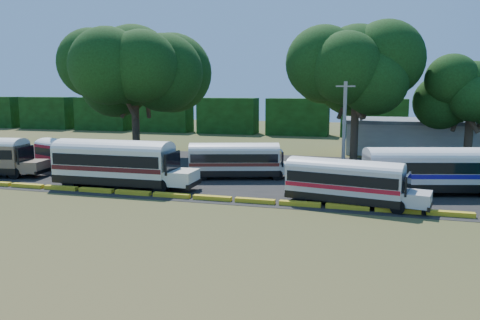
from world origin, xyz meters
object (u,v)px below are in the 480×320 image
(bus_white_red, at_px, (347,180))
(bus_red, at_px, (68,154))
(bus_cream_west, at_px, (117,161))
(tree_west, at_px, (134,66))

(bus_white_red, bearing_deg, bus_red, 178.01)
(bus_red, relative_size, bus_cream_west, 0.81)
(tree_west, bearing_deg, bus_white_red, -32.07)
(bus_white_red, distance_m, tree_west, 28.22)
(bus_cream_west, xyz_separation_m, tree_west, (-5.61, 13.56, 7.83))
(bus_red, bearing_deg, bus_white_red, 9.14)
(bus_red, bearing_deg, tree_west, 97.48)
(bus_red, xyz_separation_m, tree_west, (2.22, 8.68, 8.23))
(bus_red, height_order, bus_cream_west, bus_cream_west)
(bus_cream_west, bearing_deg, tree_west, 111.80)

